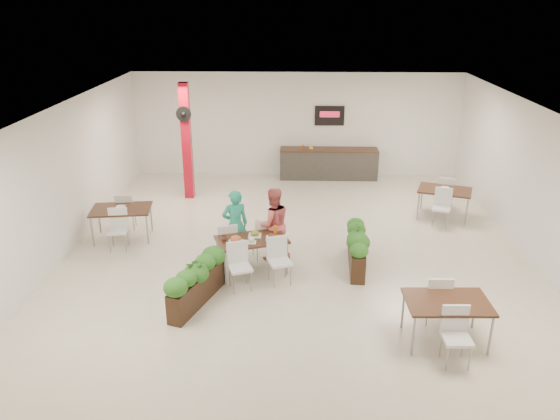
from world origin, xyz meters
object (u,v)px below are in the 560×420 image
at_px(side_table_b, 445,194).
at_px(side_table_c, 447,307).
at_px(diner_woman, 273,224).
at_px(side_table_a, 121,213).
at_px(red_column, 187,140).
at_px(planter_left, 196,279).
at_px(diner_man, 235,225).
at_px(main_table, 251,244).
at_px(planter_right, 357,244).
at_px(service_counter, 329,163).

distance_m(side_table_b, side_table_c, 5.64).
height_order(diner_woman, side_table_a, diner_woman).
xyz_separation_m(red_column, planter_left, (1.19, -5.72, -1.15)).
distance_m(diner_man, side_table_b, 5.65).
xyz_separation_m(main_table, planter_right, (2.17, 0.37, -0.15)).
relative_size(red_column, side_table_c, 1.96).
relative_size(planter_right, side_table_a, 1.09).
distance_m(diner_man, planter_right, 2.59).
bearing_deg(side_table_a, planter_right, -20.84).
xyz_separation_m(main_table, side_table_c, (3.33, -2.31, 0.00)).
bearing_deg(side_table_b, side_table_c, -84.81).
distance_m(main_table, side_table_c, 4.05).
bearing_deg(planter_right, side_table_a, 166.88).
height_order(red_column, side_table_a, red_column).
bearing_deg(planter_left, planter_right, 27.73).
bearing_deg(diner_man, service_counter, -131.80).
relative_size(main_table, side_table_c, 1.19).
height_order(planter_left, side_table_a, side_table_a).
height_order(main_table, side_table_b, same).
xyz_separation_m(diner_woman, side_table_a, (-3.54, 0.95, -0.16)).
bearing_deg(planter_left, diner_man, 74.89).
bearing_deg(side_table_b, planter_left, -122.73).
distance_m(side_table_a, side_table_c, 7.55).
bearing_deg(red_column, diner_woman, -56.67).
distance_m(red_column, main_table, 5.04).
height_order(main_table, planter_right, planter_right).
relative_size(planter_left, side_table_c, 1.04).
bearing_deg(side_table_c, planter_right, 111.86).
distance_m(service_counter, side_table_c, 8.76).
height_order(diner_woman, planter_right, diner_woman).
relative_size(side_table_b, side_table_c, 1.02).
distance_m(main_table, planter_right, 2.20).
bearing_deg(planter_left, main_table, 53.93).
bearing_deg(diner_woman, main_table, 38.39).
distance_m(main_table, planter_left, 1.55).
bearing_deg(side_table_c, side_table_b, 74.75).
relative_size(service_counter, side_table_a, 1.81).
bearing_deg(main_table, diner_woman, 58.22).
distance_m(diner_woman, side_table_c, 4.17).
height_order(diner_man, side_table_b, diner_man).
xyz_separation_m(planter_left, side_table_b, (5.57, 4.42, 0.14)).
bearing_deg(side_table_c, service_counter, 97.81).
xyz_separation_m(main_table, diner_woman, (0.41, 0.66, 0.17)).
distance_m(red_column, planter_left, 5.95).
distance_m(service_counter, planter_left, 8.08).
height_order(main_table, side_table_c, same).
xyz_separation_m(diner_woman, side_table_b, (4.25, 2.52, -0.17)).
relative_size(main_table, diner_woman, 1.20).
relative_size(red_column, side_table_a, 1.93).
height_order(diner_woman, side_table_c, diner_woman).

